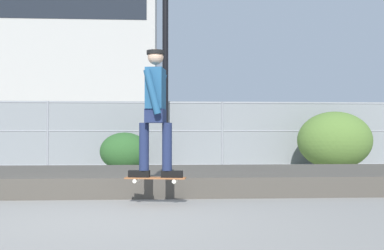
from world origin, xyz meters
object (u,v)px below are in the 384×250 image
skater (156,105)px  shrub_center (335,140)px  shrub_left (124,151)px  skateboard (155,178)px

skater → shrub_center: size_ratio=0.86×
skater → shrub_left: 6.24m
shrub_left → shrub_center: shrub_center is taller
skater → shrub_center: (4.64, 6.12, -0.57)m
shrub_left → shrub_center: (5.52, 0.01, 0.28)m
skateboard → shrub_center: size_ratio=0.42×
skater → shrub_left: skater is taller
skateboard → shrub_center: (4.64, 6.12, 0.40)m
skateboard → shrub_left: bearing=98.2°
shrub_left → shrub_center: bearing=0.1°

